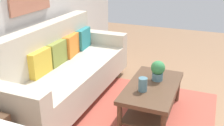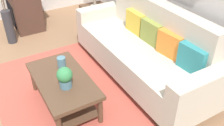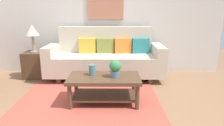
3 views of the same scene
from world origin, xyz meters
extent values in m
plane|color=#8C6647|center=(0.00, 0.00, 0.00)|extent=(9.77, 9.77, 0.00)
cube|color=silver|center=(0.00, 2.20, 1.35)|extent=(5.77, 0.10, 2.70)
cube|color=#B24C3D|center=(0.00, 0.50, 0.01)|extent=(2.27, 1.67, 0.01)
cube|color=beige|center=(0.22, 1.60, 0.32)|extent=(2.02, 0.84, 0.40)
cube|color=beige|center=(0.22, 1.92, 0.80)|extent=(2.02, 0.20, 0.56)
cube|color=beige|center=(-0.89, 1.60, 0.42)|extent=(0.20, 0.84, 0.60)
cube|color=beige|center=(1.33, 1.60, 0.42)|extent=(0.20, 0.84, 0.60)
cube|color=#513826|center=(-0.69, 1.60, 0.06)|extent=(0.08, 0.74, 0.12)
cube|color=#513826|center=(1.13, 1.60, 0.06)|extent=(0.08, 0.74, 0.12)
cube|color=gold|center=(-0.16, 1.79, 0.68)|extent=(0.36, 0.12, 0.32)
cube|color=olive|center=(0.22, 1.79, 0.68)|extent=(0.36, 0.13, 0.32)
cube|color=orange|center=(0.60, 1.79, 0.68)|extent=(0.37, 0.16, 0.32)
cube|color=teal|center=(0.98, 1.79, 0.68)|extent=(0.37, 0.15, 0.32)
cube|color=#513826|center=(0.26, 0.45, 0.41)|extent=(1.10, 0.60, 0.05)
cube|color=#513826|center=(0.26, 0.45, 0.12)|extent=(0.98, 0.50, 0.02)
cylinder|color=#513826|center=(-0.23, 0.20, 0.19)|extent=(0.06, 0.06, 0.38)
cylinder|color=#513826|center=(0.75, 0.20, 0.19)|extent=(0.06, 0.06, 0.38)
cylinder|color=#513826|center=(-0.23, 0.70, 0.19)|extent=(0.06, 0.06, 0.38)
cylinder|color=#513826|center=(0.75, 0.70, 0.19)|extent=(0.06, 0.06, 0.38)
cylinder|color=slate|center=(0.07, 0.52, 0.51)|extent=(0.11, 0.11, 0.17)
cylinder|color=slate|center=(0.43, 0.43, 0.48)|extent=(0.14, 0.14, 0.10)
sphere|color=#358047|center=(0.43, 0.43, 0.60)|extent=(0.18, 0.18, 0.18)
cube|color=#513826|center=(-1.29, 1.68, 0.28)|extent=(0.44, 0.44, 0.56)
cylinder|color=gray|center=(-1.29, 1.68, 0.57)|extent=(0.16, 0.16, 0.02)
cylinder|color=gray|center=(-1.29, 1.68, 0.74)|extent=(0.05, 0.05, 0.35)
cone|color=beige|center=(-1.29, 1.68, 1.02)|extent=(0.28, 0.28, 0.22)
cube|color=#B77056|center=(0.22, 2.13, 1.57)|extent=(0.80, 0.03, 0.70)
camera|label=1|loc=(-2.64, -0.19, 1.90)|focal=42.16mm
camera|label=2|loc=(2.64, -0.25, 2.30)|focal=40.63mm
camera|label=3|loc=(0.40, -2.48, 1.41)|focal=32.09mm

